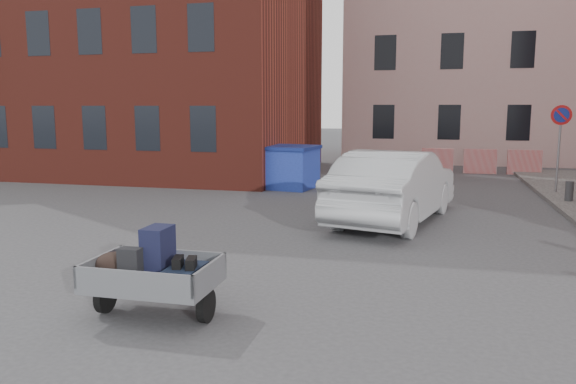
# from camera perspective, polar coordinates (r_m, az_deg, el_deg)

# --- Properties ---
(ground) EXTENTS (120.00, 120.00, 0.00)m
(ground) POSITION_cam_1_polar(r_m,az_deg,el_deg) (9.76, 0.68, -7.58)
(ground) COLOR #38383A
(ground) RESTS_ON ground
(building_brick) EXTENTS (12.00, 10.00, 14.00)m
(building_brick) POSITION_cam_1_polar(r_m,az_deg,el_deg) (25.14, -13.11, 18.27)
(building_brick) COLOR #591E16
(building_brick) RESTS_ON ground
(building_pink) EXTENTS (16.00, 8.00, 14.00)m
(building_pink) POSITION_cam_1_polar(r_m,az_deg,el_deg) (31.62, 21.88, 15.86)
(building_pink) COLOR #D5A9A4
(building_pink) RESTS_ON ground
(far_building) EXTENTS (6.00, 6.00, 8.00)m
(far_building) POSITION_cam_1_polar(r_m,az_deg,el_deg) (38.23, -21.61, 10.01)
(far_building) COLOR maroon
(far_building) RESTS_ON ground
(no_parking_sign) EXTENTS (0.60, 0.09, 2.65)m
(no_parking_sign) POSITION_cam_1_polar(r_m,az_deg,el_deg) (18.99, 25.93, 5.67)
(no_parking_sign) COLOR gray
(no_parking_sign) RESTS_ON sidewalk
(barriers) EXTENTS (4.70, 0.18, 1.00)m
(barriers) POSITION_cam_1_polar(r_m,az_deg,el_deg) (24.29, 18.94, 2.96)
(barriers) COLOR red
(barriers) RESTS_ON ground
(trailer) EXTENTS (1.60, 1.80, 1.20)m
(trailer) POSITION_cam_1_polar(r_m,az_deg,el_deg) (7.55, -13.58, -7.92)
(trailer) COLOR black
(trailer) RESTS_ON ground
(dumpster) EXTENTS (3.62, 2.25, 1.42)m
(dumpster) POSITION_cam_1_polar(r_m,az_deg,el_deg) (19.21, -2.16, 2.68)
(dumpster) COLOR #21369F
(dumpster) RESTS_ON ground
(silver_car) EXTENTS (2.93, 5.47, 1.71)m
(silver_car) POSITION_cam_1_polar(r_m,az_deg,el_deg) (13.59, 10.78, 0.61)
(silver_car) COLOR #9B9EA2
(silver_car) RESTS_ON ground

